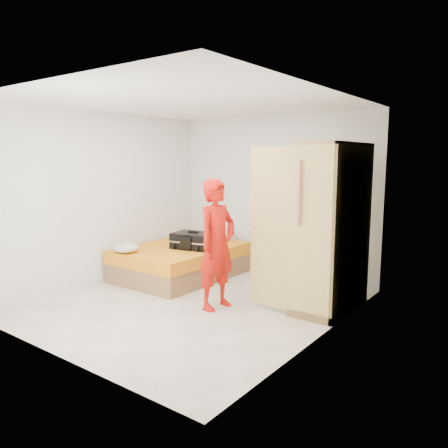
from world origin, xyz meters
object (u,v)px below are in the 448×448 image
Objects in this scene: wardrobe at (327,231)px; round_cushion at (126,248)px; bed at (182,261)px; suitcase at (193,241)px; person at (217,245)px.

round_cushion is (-2.85, -0.82, -0.43)m from wardrobe.
round_cushion is (-0.35, -0.86, 0.32)m from bed.
suitcase is (-2.24, 0.03, -0.38)m from wardrobe.
bed is 2.82× the size of suitcase.
person is at bearing -31.52° from bed.
round_cushion is (-1.73, -0.01, -0.26)m from person.
wardrobe is 1.27× the size of person.
wardrobe reaches higher than bed.
bed is 1.22× the size of person.
wardrobe is (2.50, -0.04, 0.75)m from bed.
person reaches higher than bed.
suitcase is (0.26, -0.00, 0.37)m from bed.
wardrobe is 2.28m from suitcase.
person is at bearing 0.19° from round_cushion.
person is (-1.12, -0.81, -0.17)m from wardrobe.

